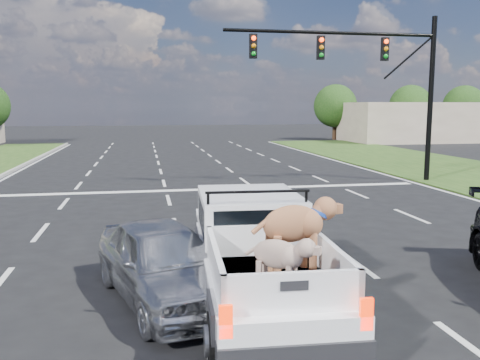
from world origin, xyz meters
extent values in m
plane|color=black|center=(0.00, 0.00, 0.00)|extent=(160.00, 160.00, 0.00)
cube|color=silver|center=(-5.25, 6.00, 0.01)|extent=(0.12, 60.00, 0.01)
cube|color=silver|center=(-1.75, 6.00, 0.01)|extent=(0.12, 60.00, 0.01)
cube|color=silver|center=(1.75, 6.00, 0.01)|extent=(0.12, 60.00, 0.01)
cube|color=silver|center=(5.25, 6.00, 0.01)|extent=(0.12, 60.00, 0.01)
cube|color=silver|center=(8.80, 6.00, 0.01)|extent=(0.15, 60.00, 0.01)
cube|color=silver|center=(0.00, 10.00, 0.01)|extent=(17.00, 0.45, 0.01)
cylinder|color=black|center=(9.60, 10.50, 3.50)|extent=(0.22, 0.22, 7.00)
cylinder|color=black|center=(5.10, 10.50, 6.20)|extent=(9.00, 0.14, 0.14)
cube|color=black|center=(7.40, 10.50, 5.60)|extent=(0.30, 0.18, 0.95)
sphere|color=#FF3307|center=(7.40, 10.39, 5.90)|extent=(0.18, 0.18, 0.18)
cube|color=black|center=(4.60, 10.50, 5.60)|extent=(0.30, 0.18, 0.95)
sphere|color=#FF3307|center=(4.60, 10.39, 5.90)|extent=(0.18, 0.18, 0.18)
cube|color=black|center=(1.80, 10.50, 5.60)|extent=(0.30, 0.18, 0.95)
sphere|color=#FF3307|center=(1.80, 10.39, 5.90)|extent=(0.18, 0.18, 0.18)
cube|color=#C2AE94|center=(22.00, 34.00, 1.80)|extent=(12.00, 7.00, 3.60)
cylinder|color=#332114|center=(16.00, 38.00, 1.08)|extent=(0.44, 0.44, 2.16)
sphere|color=#14340E|center=(16.00, 38.00, 3.30)|extent=(4.20, 4.20, 4.20)
cylinder|color=#332114|center=(24.00, 38.00, 1.08)|extent=(0.44, 0.44, 2.16)
sphere|color=#14340E|center=(24.00, 38.00, 3.30)|extent=(4.20, 4.20, 4.20)
cylinder|color=#332114|center=(30.00, 38.00, 1.08)|extent=(0.44, 0.44, 2.16)
sphere|color=#14340E|center=(30.00, 38.00, 3.30)|extent=(4.20, 4.20, 4.20)
cylinder|color=black|center=(-1.69, -3.71, 0.36)|extent=(0.31, 0.74, 0.72)
cylinder|color=black|center=(-0.04, -3.80, 0.36)|extent=(0.31, 0.74, 0.72)
cylinder|color=black|center=(-1.49, -0.20, 0.36)|extent=(0.31, 0.74, 0.72)
cylinder|color=black|center=(0.16, -0.29, 0.36)|extent=(0.31, 0.74, 0.72)
cube|color=white|center=(-0.76, -1.95, 0.63)|extent=(2.09, 5.13, 0.49)
cube|color=white|center=(-0.70, -0.77, 1.28)|extent=(1.87, 2.28, 0.82)
cube|color=black|center=(-0.76, -1.84, 1.31)|extent=(1.47, 0.11, 0.59)
cylinder|color=black|center=(-0.75, -1.72, 1.88)|extent=(1.71, 0.15, 0.05)
cube|color=black|center=(-0.83, -3.07, 0.84)|extent=(1.83, 2.51, 0.06)
cube|color=white|center=(-1.63, -3.02, 1.12)|extent=(0.21, 2.42, 0.49)
cube|color=white|center=(-0.02, -3.11, 1.12)|extent=(0.21, 2.42, 0.49)
cube|color=white|center=(-0.90, -4.24, 1.12)|extent=(1.69, 0.17, 0.49)
cube|color=#FB2905|center=(-1.71, -4.39, 0.90)|extent=(0.15, 0.07, 0.38)
cube|color=#FB2905|center=(-0.10, -4.48, 0.90)|extent=(0.15, 0.07, 0.38)
cube|color=black|center=(-0.90, -4.37, 0.46)|extent=(1.84, 0.39, 0.28)
imported|color=#B6B8BE|center=(-2.27, -1.32, 0.67)|extent=(2.65, 4.23, 1.34)
camera|label=1|loc=(-2.54, -9.62, 3.25)|focal=38.00mm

